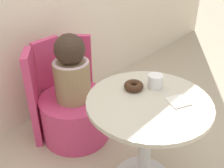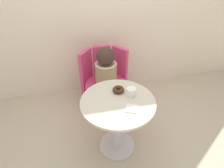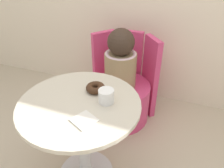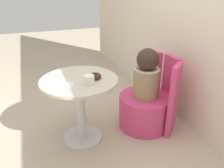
# 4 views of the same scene
# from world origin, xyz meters

# --- Properties ---
(ground_plane) EXTENTS (12.00, 12.00, 0.00)m
(ground_plane) POSITION_xyz_m (0.00, 0.00, 0.00)
(ground_plane) COLOR #B7A88E
(round_table) EXTENTS (0.70, 0.70, 0.65)m
(round_table) POSITION_xyz_m (-0.09, -0.04, 0.48)
(round_table) COLOR silver
(round_table) RESTS_ON ground_plane
(tub_chair) EXTENTS (0.54, 0.54, 0.36)m
(tub_chair) POSITION_xyz_m (-0.08, 0.64, 0.18)
(tub_chair) COLOR #D13D70
(tub_chair) RESTS_ON ground_plane
(booth_backrest) EXTENTS (0.64, 0.23, 0.76)m
(booth_backrest) POSITION_xyz_m (-0.08, 0.86, 0.38)
(booth_backrest) COLOR #D13D70
(booth_backrest) RESTS_ON ground_plane
(child_figure) EXTENTS (0.27, 0.27, 0.51)m
(child_figure) POSITION_xyz_m (-0.08, 0.64, 0.60)
(child_figure) COLOR #937A56
(child_figure) RESTS_ON tub_chair
(donut) EXTENTS (0.12, 0.12, 0.04)m
(donut) POSITION_xyz_m (-0.06, 0.09, 0.67)
(donut) COLOR #3D2314
(donut) RESTS_ON round_table
(cup) EXTENTS (0.09, 0.09, 0.08)m
(cup) POSITION_xyz_m (0.05, 0.01, 0.69)
(cup) COLOR white
(cup) RESTS_ON round_table
(paper_napkin) EXTENTS (0.15, 0.15, 0.01)m
(paper_napkin) POSITION_xyz_m (0.00, -0.17, 0.65)
(paper_napkin) COLOR silver
(paper_napkin) RESTS_ON round_table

